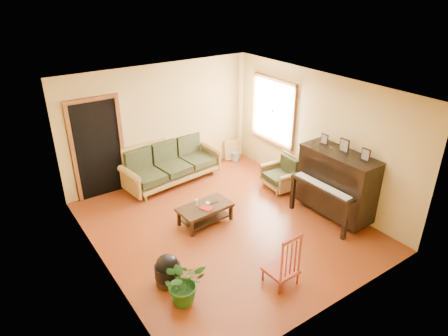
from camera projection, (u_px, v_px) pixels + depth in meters
floor at (225, 226)px, 7.50m from camera, size 5.00×5.00×0.00m
doorway at (98, 150)px, 8.14m from camera, size 1.08×0.16×2.05m
window at (273, 111)px, 8.93m from camera, size 0.12×1.36×1.46m
sofa at (172, 163)px, 8.88m from camera, size 2.31×1.18×0.95m
coffee_table at (205, 214)px, 7.52m from camera, size 1.03×0.60×0.37m
armchair at (280, 173)px, 8.65m from camera, size 0.76×0.80×0.74m
piano at (337, 185)px, 7.56m from camera, size 0.92×1.52×1.33m
footstool at (168, 273)px, 6.04m from camera, size 0.51×0.51×0.38m
red_chair at (282, 258)px, 5.93m from camera, size 0.45×0.49×0.92m
leaning_frame at (232, 150)px, 10.06m from camera, size 0.41×0.19×0.54m
ceramic_crock at (235, 157)px, 10.06m from camera, size 0.24×0.24×0.23m
potted_plant at (184, 282)px, 5.63m from camera, size 0.66×0.59×0.69m
book at (204, 210)px, 7.28m from camera, size 0.25×0.27×0.02m
candle at (197, 202)px, 7.45m from camera, size 0.09×0.09×0.11m
glass_jar at (208, 204)px, 7.45m from camera, size 0.11×0.11×0.06m
remote at (214, 203)px, 7.53m from camera, size 0.16×0.05×0.02m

